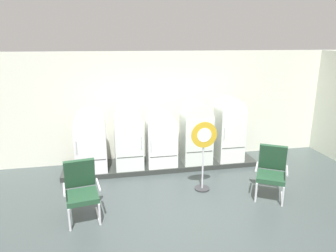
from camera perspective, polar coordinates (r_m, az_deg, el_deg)
The scene contains 11 objects.
ground at distance 5.22m, azimuth 5.02°, elevation -20.72°, with size 12.00×10.00×0.05m, color #394343.
back_wall at distance 7.95m, azimuth -2.09°, elevation 3.73°, with size 11.76×0.12×2.83m.
display_plinth at distance 7.76m, azimuth -1.23°, elevation -7.17°, with size 4.79×0.95×0.12m, color #2D312E.
refrigerator_0 at distance 7.27m, azimuth -14.33°, elevation -2.30°, with size 0.71×0.64×1.47m.
refrigerator_1 at distance 7.30m, azimuth -7.41°, elevation -1.83°, with size 0.65×0.71×1.47m.
refrigerator_2 at distance 7.38m, azimuth -1.30°, elevation -2.02°, with size 0.71×0.66×1.36m.
refrigerator_3 at distance 7.56m, azimuth 5.31°, elevation -0.93°, with size 0.70×0.68×1.52m.
refrigerator_4 at distance 7.82m, azimuth 11.42°, elevation -0.18°, with size 0.64×0.66×1.62m.
armchair_left at distance 5.69m, azimuth -15.93°, elevation -11.09°, with size 0.67×0.74×1.05m.
armchair_right at distance 6.53m, azimuth 18.81°, elevation -7.77°, with size 0.80×0.85×1.05m.
sign_stand at distance 6.37m, azimuth 6.64°, elevation -5.31°, with size 0.54×0.32×1.50m.
Camera 1 is at (-1.24, -4.02, 3.06)m, focal length 32.55 mm.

